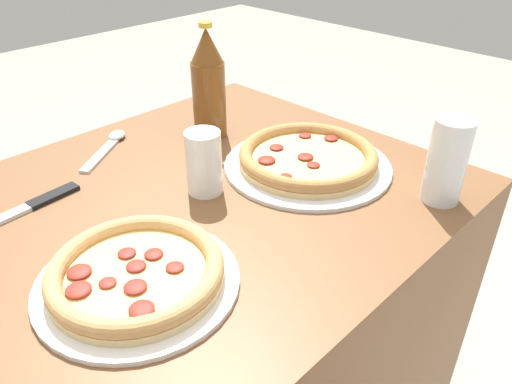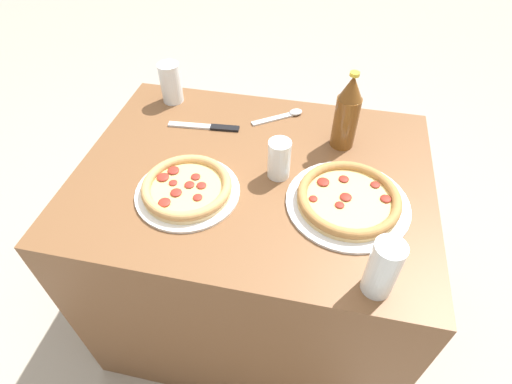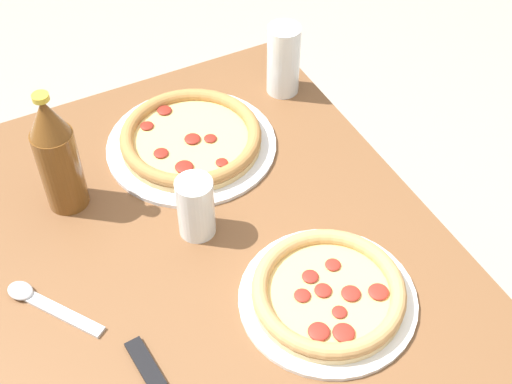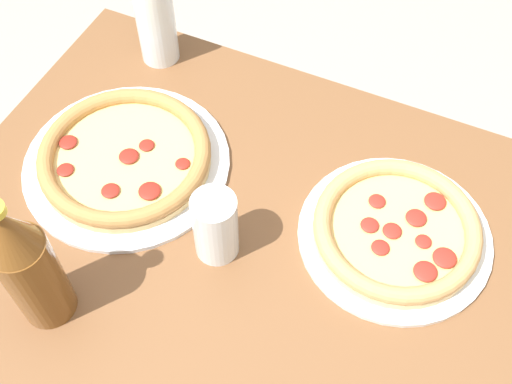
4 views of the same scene
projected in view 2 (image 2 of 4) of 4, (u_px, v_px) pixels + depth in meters
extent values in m
plane|color=#A89E8E|center=(254.00, 305.00, 1.70)|extent=(8.00, 8.00, 0.00)
cube|color=brown|center=(254.00, 251.00, 1.42)|extent=(1.01, 0.76, 0.78)
cylinder|color=white|center=(188.00, 192.00, 1.08)|extent=(0.28, 0.28, 0.01)
cylinder|color=#E5C689|center=(187.00, 189.00, 1.07)|extent=(0.24, 0.24, 0.01)
cylinder|color=#E5C170|center=(187.00, 187.00, 1.06)|extent=(0.21, 0.21, 0.00)
torus|color=tan|center=(187.00, 186.00, 1.06)|extent=(0.24, 0.24, 0.03)
ellipsoid|color=maroon|center=(189.00, 185.00, 1.06)|extent=(0.03, 0.03, 0.01)
ellipsoid|color=maroon|center=(173.00, 183.00, 1.07)|extent=(0.02, 0.02, 0.01)
ellipsoid|color=maroon|center=(201.00, 185.00, 1.06)|extent=(0.03, 0.03, 0.01)
ellipsoid|color=maroon|center=(173.00, 170.00, 1.10)|extent=(0.03, 0.03, 0.01)
ellipsoid|color=maroon|center=(164.00, 202.00, 1.02)|extent=(0.03, 0.03, 0.01)
ellipsoid|color=maroon|center=(196.00, 177.00, 1.09)|extent=(0.03, 0.03, 0.01)
ellipsoid|color=maroon|center=(163.00, 177.00, 1.08)|extent=(0.03, 0.03, 0.01)
ellipsoid|color=maroon|center=(198.00, 197.00, 1.03)|extent=(0.03, 0.03, 0.01)
ellipsoid|color=maroon|center=(176.00, 192.00, 1.04)|extent=(0.03, 0.03, 0.01)
cylinder|color=silver|center=(347.00, 203.00, 1.05)|extent=(0.32, 0.32, 0.01)
cylinder|color=#DBB775|center=(348.00, 201.00, 1.04)|extent=(0.27, 0.27, 0.01)
cylinder|color=#E5C170|center=(349.00, 199.00, 1.03)|extent=(0.23, 0.23, 0.00)
torus|color=#AD7A42|center=(349.00, 197.00, 1.03)|extent=(0.27, 0.27, 0.03)
ellipsoid|color=maroon|center=(340.00, 205.00, 1.01)|extent=(0.02, 0.02, 0.01)
ellipsoid|color=maroon|center=(344.00, 179.00, 1.08)|extent=(0.03, 0.03, 0.01)
ellipsoid|color=maroon|center=(323.00, 182.00, 1.07)|extent=(0.03, 0.03, 0.01)
ellipsoid|color=maroon|center=(346.00, 197.00, 1.03)|extent=(0.03, 0.03, 0.01)
ellipsoid|color=maroon|center=(313.00, 198.00, 1.03)|extent=(0.02, 0.02, 0.01)
ellipsoid|color=maroon|center=(375.00, 185.00, 1.06)|extent=(0.03, 0.03, 0.01)
ellipsoid|color=maroon|center=(386.00, 199.00, 1.03)|extent=(0.03, 0.03, 0.01)
cylinder|color=white|center=(383.00, 268.00, 0.82)|extent=(0.07, 0.07, 0.15)
cylinder|color=#935123|center=(381.00, 274.00, 0.84)|extent=(0.05, 0.05, 0.10)
cylinder|color=white|center=(279.00, 159.00, 1.09)|extent=(0.06, 0.06, 0.12)
cylinder|color=#F4A323|center=(279.00, 164.00, 1.10)|extent=(0.05, 0.05, 0.08)
cylinder|color=white|center=(171.00, 83.00, 1.34)|extent=(0.07, 0.07, 0.14)
cylinder|color=black|center=(172.00, 89.00, 1.36)|extent=(0.06, 0.06, 0.08)
cylinder|color=brown|center=(345.00, 122.00, 1.17)|extent=(0.07, 0.07, 0.16)
cone|color=brown|center=(352.00, 87.00, 1.08)|extent=(0.07, 0.07, 0.07)
cylinder|color=gold|center=(355.00, 74.00, 1.06)|extent=(0.03, 0.03, 0.01)
cube|color=black|center=(225.00, 128.00, 1.27)|extent=(0.09, 0.03, 0.01)
cube|color=silver|center=(190.00, 125.00, 1.28)|extent=(0.14, 0.03, 0.01)
cube|color=silver|center=(272.00, 119.00, 1.31)|extent=(0.13, 0.10, 0.01)
ellipsoid|color=silver|center=(296.00, 112.00, 1.33)|extent=(0.06, 0.05, 0.02)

